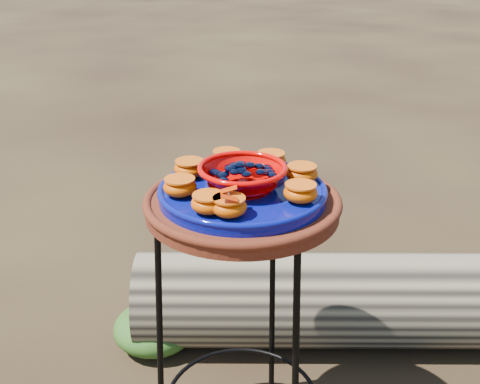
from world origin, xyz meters
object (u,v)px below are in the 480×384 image
at_px(red_bowl, 242,178).
at_px(driftwood_log, 390,300).
at_px(terracotta_saucer, 242,206).
at_px(cobalt_plate, 242,193).
at_px(plant_stand, 242,337).

distance_m(red_bowl, driftwood_log, 0.92).
relative_size(terracotta_saucer, red_bowl, 2.33).
height_order(terracotta_saucer, cobalt_plate, cobalt_plate).
distance_m(terracotta_saucer, cobalt_plate, 0.03).
bearing_deg(red_bowl, cobalt_plate, 0.00).
bearing_deg(plant_stand, red_bowl, 0.00).
xyz_separation_m(plant_stand, cobalt_plate, (0.00, 0.00, 0.40)).
xyz_separation_m(cobalt_plate, driftwood_log, (0.27, 0.61, -0.59)).
xyz_separation_m(red_bowl, driftwood_log, (0.27, 0.61, -0.63)).
bearing_deg(cobalt_plate, terracotta_saucer, 0.00).
xyz_separation_m(cobalt_plate, red_bowl, (0.00, 0.00, 0.04)).
distance_m(cobalt_plate, driftwood_log, 0.89).
bearing_deg(plant_stand, cobalt_plate, 0.00).
height_order(plant_stand, terracotta_saucer, terracotta_saucer).
bearing_deg(driftwood_log, plant_stand, -113.59).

